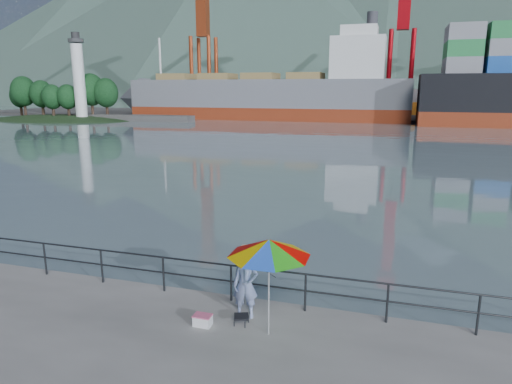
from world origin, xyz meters
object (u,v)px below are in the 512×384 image
beach_umbrella (269,248)px  cooler_bag (203,321)px  bulk_carrier (276,96)px  fisherman (246,284)px

beach_umbrella → cooler_bag: size_ratio=5.88×
beach_umbrella → cooler_bag: (-1.61, -0.08, -1.99)m
cooler_bag → bulk_carrier: bearing=103.2°
cooler_bag → bulk_carrier: 76.37m
fisherman → cooler_bag: 1.33m
fisherman → cooler_bag: size_ratio=4.09×
beach_umbrella → bulk_carrier: bearing=104.3°
beach_umbrella → fisherman: bearing=139.9°
beach_umbrella → bulk_carrier: (-18.97, 74.19, 2.01)m
fisherman → beach_umbrella: bearing=-52.5°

